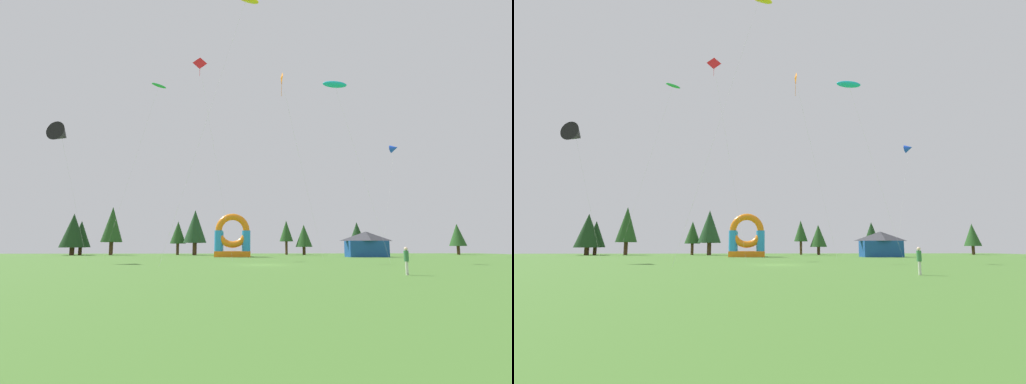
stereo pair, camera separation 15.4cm
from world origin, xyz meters
TOP-DOWN VIEW (x-y plane):
  - ground_plane at (0.00, 0.00)m, footprint 120.00×120.00m
  - kite_blue_delta at (27.47, 32.76)m, footprint 6.75×6.93m
  - kite_cyan_parafoil at (8.78, 5.51)m, footprint 6.37×2.32m
  - kite_red_diamond at (-7.46, 12.09)m, footprint 5.38×4.44m
  - kite_orange_diamond at (3.11, 10.04)m, footprint 6.62×7.54m
  - kite_black_delta at (-23.22, 8.87)m, footprint 5.66×2.79m
  - kite_green_parafoil at (-14.22, 18.38)m, footprint 6.75×4.07m
  - person_far_side at (7.57, -12.81)m, footprint 0.39×0.39m
  - inflatable_red_slide at (-3.15, 27.63)m, footprint 5.88×4.82m
  - festival_tent at (18.89, 26.05)m, footprint 6.39×3.42m
  - tree_row_0 at (-35.40, 41.87)m, footprint 4.99×4.99m
  - tree_row_1 at (-34.95, 44.63)m, footprint 3.94×3.94m
  - tree_row_2 at (-28.29, 43.52)m, footprint 4.30×4.30m
  - tree_row_3 at (-14.77, 43.78)m, footprint 3.28×3.28m
  - tree_row_4 at (-11.03, 41.80)m, footprint 4.71×4.71m
  - tree_row_5 at (7.97, 43.74)m, footprint 2.90×2.90m
  - tree_row_6 at (11.46, 42.35)m, footprint 3.52×3.52m
  - tree_row_7 at (23.61, 45.12)m, footprint 3.11×3.11m
  - tree_row_8 at (44.88, 43.14)m, footprint 3.47×3.47m

SIDE VIEW (x-z plane):
  - ground_plane at x=0.00m, z-range 0.00..0.00m
  - person_far_side at x=7.57m, z-range 0.15..1.77m
  - festival_tent at x=18.89m, z-range 0.00..4.16m
  - inflatable_red_slide at x=-3.15m, z-range -0.93..6.15m
  - tree_row_6 at x=11.46m, z-range 0.78..7.02m
  - tree_row_8 at x=44.88m, z-range 0.88..7.46m
  - tree_row_1 at x=-34.95m, z-range 0.74..7.77m
  - tree_row_3 at x=-14.77m, z-range 1.11..8.07m
  - tree_row_7 at x=23.61m, z-range 1.29..8.29m
  - tree_row_0 at x=-35.40m, z-range 0.73..9.06m
  - tree_row_5 at x=7.97m, z-range 1.32..8.52m
  - tree_row_4 at x=-11.03m, z-range 1.18..10.29m
  - tree_row_2 at x=-28.29m, z-range 1.25..11.15m
  - kite_black_delta at x=-23.22m, z-range 6.75..22.83m
  - kite_cyan_parafoil at x=8.78m, z-range 9.76..30.59m
  - kite_blue_delta at x=27.47m, z-range 9.74..30.88m
  - kite_orange_diamond at x=3.11m, z-range 10.98..34.50m
  - kite_green_parafoil at x=-14.22m, z-range 12.43..38.38m
  - kite_red_diamond at x=-7.46m, z-range 12.34..38.67m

